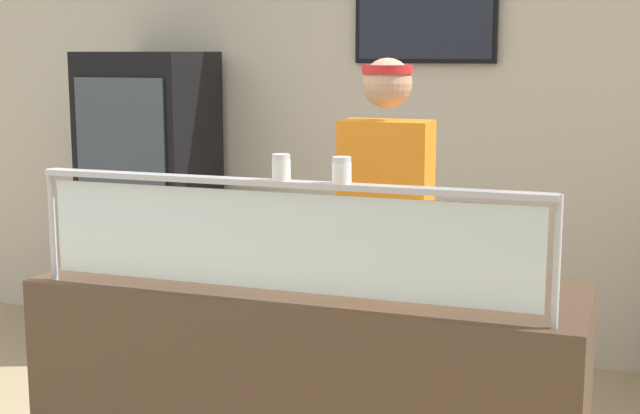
% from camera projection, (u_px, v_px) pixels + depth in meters
% --- Properties ---
extents(shop_rear_unit, '(6.40, 0.13, 2.70)m').
position_uv_depth(shop_rear_unit, '(438.00, 125.00, 5.31)').
color(shop_rear_unit, beige).
rests_on(shop_rear_unit, ground).
extents(serving_counter, '(2.00, 0.70, 0.95)m').
position_uv_depth(serving_counter, '(310.00, 404.00, 3.43)').
color(serving_counter, '#4C3828').
rests_on(serving_counter, ground).
extents(sneeze_guard, '(1.83, 0.06, 0.42)m').
position_uv_depth(sneeze_guard, '(280.00, 224.00, 3.04)').
color(sneeze_guard, '#B2B5BC').
rests_on(sneeze_guard, serving_counter).
extents(pizza_tray, '(0.41, 0.41, 0.04)m').
position_uv_depth(pizza_tray, '(364.00, 276.00, 3.36)').
color(pizza_tray, '#9EA0A8').
rests_on(pizza_tray, serving_counter).
extents(pizza_server, '(0.15, 0.29, 0.01)m').
position_uv_depth(pizza_server, '(358.00, 271.00, 3.34)').
color(pizza_server, '#ADAFB7').
rests_on(pizza_server, pizza_tray).
extents(parmesan_shaker, '(0.06, 0.06, 0.09)m').
position_uv_depth(parmesan_shaker, '(281.00, 169.00, 3.00)').
color(parmesan_shaker, white).
rests_on(parmesan_shaker, sneeze_guard).
extents(pepper_flake_shaker, '(0.06, 0.06, 0.09)m').
position_uv_depth(pepper_flake_shaker, '(342.00, 172.00, 2.93)').
color(pepper_flake_shaker, white).
rests_on(pepper_flake_shaker, sneeze_guard).
extents(worker_figure, '(0.41, 0.50, 1.76)m').
position_uv_depth(worker_figure, '(386.00, 236.00, 3.90)').
color(worker_figure, '#23232D').
rests_on(worker_figure, ground).
extents(drink_fridge, '(0.67, 0.66, 1.78)m').
position_uv_depth(drink_fridge, '(151.00, 200.00, 5.52)').
color(drink_fridge, black).
rests_on(drink_fridge, ground).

